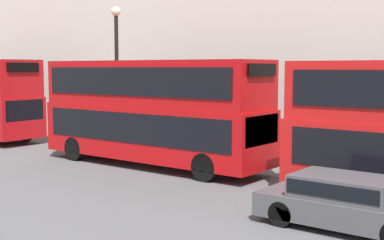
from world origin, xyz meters
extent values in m
cylinder|color=black|center=(0.48, 8.06, 0.50)|extent=(0.30, 1.00, 1.00)
cylinder|color=black|center=(2.73, 8.06, 0.50)|extent=(0.30, 1.00, 1.00)
cube|color=#B20C0F|center=(1.60, 16.06, 1.38)|extent=(2.55, 10.06, 2.06)
cube|color=#B20C0F|center=(1.60, 16.06, 3.30)|extent=(2.50, 9.86, 1.78)
cube|color=black|center=(1.60, 16.06, 1.63)|extent=(2.59, 9.25, 1.15)
cube|color=black|center=(1.60, 16.06, 3.39)|extent=(2.59, 9.25, 1.07)
cube|color=black|center=(1.60, 11.06, 1.79)|extent=(2.17, 0.06, 1.03)
cube|color=black|center=(1.60, 11.06, 3.84)|extent=(1.78, 0.06, 0.43)
cylinder|color=black|center=(0.48, 12.63, 0.50)|extent=(0.30, 1.00, 1.00)
cylinder|color=black|center=(2.73, 12.63, 0.50)|extent=(0.30, 1.00, 1.00)
cylinder|color=black|center=(0.48, 19.49, 0.50)|extent=(0.30, 1.00, 1.00)
cylinder|color=black|center=(2.73, 19.49, 0.50)|extent=(0.30, 1.00, 1.00)
cube|color=black|center=(1.60, 24.59, 1.80)|extent=(2.17, 0.06, 1.04)
cube|color=black|center=(1.60, 24.59, 3.93)|extent=(1.78, 0.06, 0.45)
cylinder|color=black|center=(2.73, 26.16, 0.50)|extent=(0.30, 1.00, 1.00)
cube|color=#47474C|center=(-1.80, 6.63, 0.48)|extent=(1.77, 4.33, 0.59)
cube|color=#47474C|center=(-1.80, 6.74, 1.04)|extent=(1.56, 2.38, 0.53)
cube|color=black|center=(-1.80, 6.74, 1.07)|extent=(1.60, 2.26, 0.34)
cylinder|color=black|center=(-2.58, 8.02, 0.32)|extent=(0.22, 0.64, 0.64)
cylinder|color=black|center=(-1.02, 8.02, 0.32)|extent=(0.22, 0.64, 0.64)
cylinder|color=black|center=(3.24, 19.73, 3.12)|extent=(0.18, 0.18, 6.25)
sphere|color=beige|center=(3.24, 19.73, 6.47)|extent=(0.44, 0.44, 0.44)
camera|label=1|loc=(-14.12, 1.83, 3.93)|focal=50.00mm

